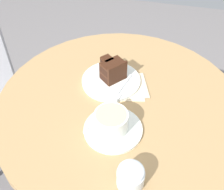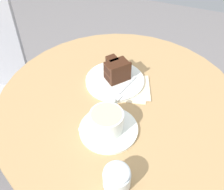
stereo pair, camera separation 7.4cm
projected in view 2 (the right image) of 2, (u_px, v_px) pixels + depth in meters
cafe_table at (120, 127)px, 0.97m from camera, size 0.78×0.78×0.75m
saucer at (109, 129)px, 0.80m from camera, size 0.17×0.17×0.01m
coffee_cup at (106, 120)px, 0.78m from camera, size 0.13×0.09×0.06m
teaspoon at (88, 134)px, 0.78m from camera, size 0.05×0.10×0.00m
cake_plate at (115, 81)px, 0.94m from camera, size 0.20×0.20×0.01m
cake_slice at (117, 70)px, 0.92m from camera, size 0.09×0.09×0.07m
fork at (123, 91)px, 0.89m from camera, size 0.13×0.05×0.00m
napkin at (129, 88)px, 0.92m from camera, size 0.16×0.17×0.00m
sugar_pot at (117, 177)px, 0.66m from camera, size 0.07×0.07×0.06m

